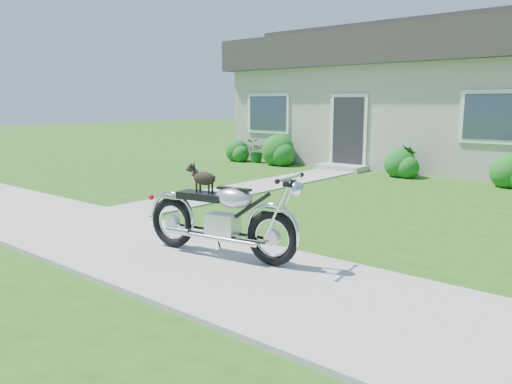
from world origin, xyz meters
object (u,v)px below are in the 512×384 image
(potted_plant_right, at_px, (409,161))
(motorcycle_with_dog, at_px, (222,217))
(house, at_px, (439,96))
(potted_plant_left, at_px, (255,151))

(potted_plant_right, xyz_separation_m, motorcycle_with_dog, (1.09, -8.26, 0.12))
(motorcycle_with_dog, bearing_deg, potted_plant_right, 88.52)
(house, bearing_deg, potted_plant_right, -80.68)
(motorcycle_with_dog, bearing_deg, house, 89.05)
(house, xyz_separation_m, potted_plant_left, (-4.69, -3.44, -1.78))
(house, xyz_separation_m, motorcycle_with_dog, (1.66, -11.70, -1.62))
(potted_plant_right, relative_size, motorcycle_with_dog, 0.38)
(potted_plant_left, xyz_separation_m, motorcycle_with_dog, (6.35, -8.26, 0.16))
(potted_plant_right, bearing_deg, house, 99.32)
(potted_plant_right, height_order, motorcycle_with_dog, motorcycle_with_dog)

